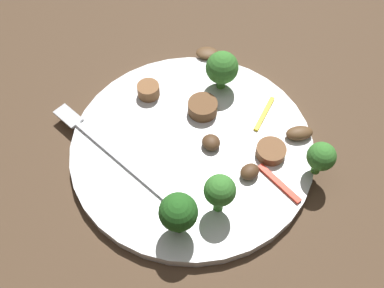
{
  "coord_description": "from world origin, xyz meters",
  "views": [
    {
      "loc": [
        -0.23,
        0.16,
        0.43
      ],
      "look_at": [
        0.0,
        0.0,
        0.01
      ],
      "focal_mm": 41.35,
      "sensor_mm": 36.0,
      "label": 1
    }
  ],
  "objects": [
    {
      "name": "broccoli_floret_3",
      "position": [
        -0.08,
        0.02,
        0.05
      ],
      "size": [
        0.03,
        0.03,
        0.05
      ],
      "color": "#408630",
      "rests_on": "plate"
    },
    {
      "name": "mushroom_2",
      "position": [
        -0.06,
        -0.11,
        0.02
      ],
      "size": [
        0.03,
        0.04,
        0.01
      ],
      "primitive_type": "ellipsoid",
      "rotation": [
        0.0,
        0.0,
        4.24
      ],
      "color": "brown",
      "rests_on": "plate"
    },
    {
      "name": "broccoli_floret_0",
      "position": [
        -0.08,
        0.07,
        0.05
      ],
      "size": [
        0.04,
        0.04,
        0.06
      ],
      "color": "#296420",
      "rests_on": "plate"
    },
    {
      "name": "mushroom_0",
      "position": [
        -0.07,
        -0.03,
        0.02
      ],
      "size": [
        0.02,
        0.02,
        0.01
      ],
      "primitive_type": "ellipsoid",
      "rotation": [
        0.0,
        0.0,
        4.75
      ],
      "color": "#4C331E",
      "rests_on": "plate"
    },
    {
      "name": "mushroom_1",
      "position": [
        0.1,
        -0.1,
        0.02
      ],
      "size": [
        0.04,
        0.04,
        0.01
      ],
      "primitive_type": "ellipsoid",
      "rotation": [
        0.0,
        0.0,
        4.03
      ],
      "color": "brown",
      "rests_on": "plate"
    },
    {
      "name": "broccoli_floret_1",
      "position": [
        -0.11,
        -0.09,
        0.04
      ],
      "size": [
        0.03,
        0.03,
        0.04
      ],
      "color": "#408630",
      "rests_on": "plate"
    },
    {
      "name": "sausage_slice_0",
      "position": [
        0.03,
        -0.04,
        0.02
      ],
      "size": [
        0.04,
        0.04,
        0.02
      ],
      "primitive_type": "cylinder",
      "rotation": [
        0.0,
        0.0,
        0.18
      ],
      "color": "brown",
      "rests_on": "plate"
    },
    {
      "name": "sausage_slice_1",
      "position": [
        0.09,
        -0.0,
        0.02
      ],
      "size": [
        0.03,
        0.03,
        0.02
      ],
      "primitive_type": "cylinder",
      "rotation": [
        0.0,
        0.0,
        2.79
      ],
      "color": "brown",
      "rests_on": "plate"
    },
    {
      "name": "sausage_slice_2",
      "position": [
        -0.06,
        -0.06,
        0.02
      ],
      "size": [
        0.04,
        0.04,
        0.01
      ],
      "primitive_type": "cylinder",
      "rotation": [
        0.0,
        0.0,
        0.13
      ],
      "color": "brown",
      "rests_on": "plate"
    },
    {
      "name": "mushroom_3",
      "position": [
        -0.01,
        -0.02,
        0.02
      ],
      "size": [
        0.02,
        0.02,
        0.01
      ],
      "primitive_type": "ellipsoid",
      "rotation": [
        0.0,
        0.0,
        4.65
      ],
      "color": "#4C331E",
      "rests_on": "plate"
    },
    {
      "name": "broccoli_floret_2",
      "position": [
        0.05,
        -0.08,
        0.04
      ],
      "size": [
        0.04,
        0.04,
        0.05
      ],
      "color": "#408630",
      "rests_on": "plate"
    },
    {
      "name": "plate",
      "position": [
        0.0,
        0.0,
        0.01
      ],
      "size": [
        0.28,
        0.28,
        0.01
      ],
      "primitive_type": "cylinder",
      "color": "white",
      "rests_on": "ground_plane"
    },
    {
      "name": "pepper_strip_1",
      "position": [
        -0.1,
        -0.04,
        0.02
      ],
      "size": [
        0.06,
        0.01,
        0.0
      ],
      "primitive_type": "cube",
      "rotation": [
        0.0,
        0.0,
        3.22
      ],
      "color": "red",
      "rests_on": "plate"
    },
    {
      "name": "pepper_strip_0",
      "position": [
        -0.02,
        -0.09,
        0.01
      ],
      "size": [
        0.03,
        0.05,
        0.0
      ],
      "primitive_type": "cube",
      "rotation": [
        0.0,
        0.0,
        5.19
      ],
      "color": "yellow",
      "rests_on": "plate"
    },
    {
      "name": "ground_plane",
      "position": [
        0.0,
        0.0,
        0.0
      ],
      "size": [
        1.4,
        1.4,
        0.0
      ],
      "primitive_type": "plane",
      "color": "#4C3826"
    },
    {
      "name": "fork",
      "position": [
        0.06,
        0.08,
        0.02
      ],
      "size": [
        0.18,
        0.05,
        0.0
      ],
      "rotation": [
        0.0,
        0.0,
        0.21
      ],
      "color": "silver",
      "rests_on": "plate"
    }
  ]
}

